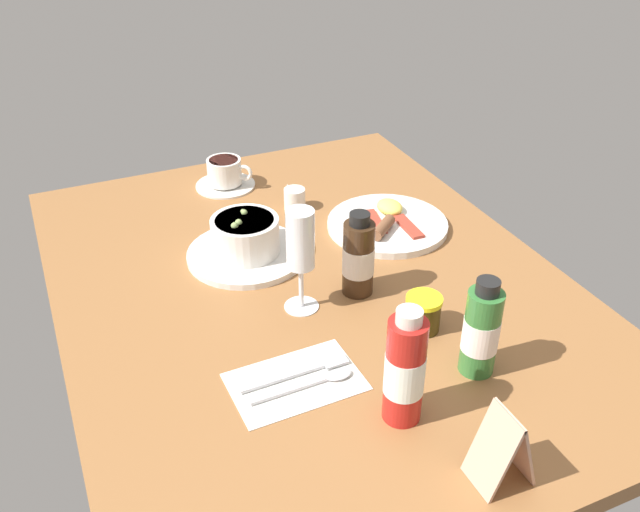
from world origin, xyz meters
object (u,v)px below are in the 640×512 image
porridge_bowl (246,240)px  creamer_jug (294,198)px  sauce_bottle_red (405,370)px  sauce_bottle_brown (358,257)px  coffee_cup (225,174)px  wine_glass (300,245)px  breakfast_plate (387,223)px  cutlery_setting (298,380)px  sauce_bottle_green (481,331)px  menu_card (504,446)px  jam_jar (423,313)px

porridge_bowl → creamer_jug: 20.28cm
sauce_bottle_red → sauce_bottle_brown: sauce_bottle_red is taller
coffee_cup → wine_glass: bearing=-2.3°
porridge_bowl → coffee_cup: 29.51cm
creamer_jug → breakfast_plate: creamer_jug is taller
coffee_cup → sauce_bottle_red: size_ratio=0.73×
cutlery_setting → breakfast_plate: 46.83cm
coffee_cup → sauce_bottle_red: bearing=0.7°
porridge_bowl → breakfast_plate: porridge_bowl is taller
sauce_bottle_red → creamer_jug: bearing=171.5°
sauce_bottle_red → wine_glass: bearing=-174.3°
creamer_jug → sauce_bottle_brown: 31.84cm
breakfast_plate → sauce_bottle_green: bearing=-11.0°
creamer_jug → sauce_bottle_brown: size_ratio=0.35×
porridge_bowl → sauce_bottle_brown: sauce_bottle_brown is taller
porridge_bowl → sauce_bottle_red: (46.21, 6.08, 4.54)cm
creamer_jug → sauce_bottle_green: bearing=5.7°
coffee_cup → breakfast_plate: 38.18cm
menu_card → wine_glass: bearing=-168.5°
sauce_bottle_brown → coffee_cup: bearing=-169.8°
coffee_cup → jam_jar: (60.15, 13.21, 0.17)cm
breakfast_plate → sauce_bottle_red: bearing=-26.5°
porridge_bowl → sauce_bottle_red: 46.83cm
creamer_jug → sauce_bottle_brown: bearing=-2.4°
sauce_bottle_green → sauce_bottle_brown: bearing=-164.2°
sauce_bottle_red → menu_card: sauce_bottle_red is taller
creamer_jug → porridge_bowl: bearing=-47.8°
porridge_bowl → sauce_bottle_green: size_ratio=1.39×
sauce_bottle_green → creamer_jug: bearing=-174.3°
porridge_bowl → menu_card: menu_card is taller
porridge_bowl → creamer_jug: bearing=132.2°
breakfast_plate → jam_jar: bearing=-18.8°
coffee_cup → sauce_bottle_red: sauce_bottle_red is taller
wine_glass → sauce_bottle_green: bearing=35.5°
sauce_bottle_red → menu_card: size_ratio=1.64×
coffee_cup → sauce_bottle_red: (75.26, 0.91, 5.23)cm
creamer_jug → menu_card: menu_card is taller
creamer_jug → cutlery_setting: bearing=-21.5°
sauce_bottle_green → menu_card: bearing=-26.8°
cutlery_setting → jam_jar: 22.81cm
sauce_bottle_green → breakfast_plate: (-41.49, 8.05, -6.09)cm
cutlery_setting → sauce_bottle_red: sauce_bottle_red is taller
wine_glass → sauce_bottle_brown: 11.58cm
cutlery_setting → sauce_bottle_red: bearing=40.8°
sauce_bottle_green → sauce_bottle_brown: (-24.58, -6.96, -0.25)cm
cutlery_setting → wine_glass: bearing=156.0°
sauce_bottle_green → coffee_cup: bearing=-167.8°
jam_jar → sauce_bottle_brown: 14.53cm
jam_jar → creamer_jug: bearing=-175.7°
menu_card → coffee_cup: bearing=-175.8°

